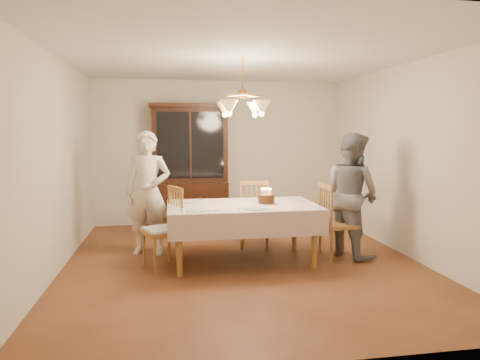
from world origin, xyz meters
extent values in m
plane|color=#5D301A|center=(0.00, 0.00, 0.00)|extent=(5.00, 5.00, 0.00)
plane|color=white|center=(0.00, 0.00, 2.60)|extent=(5.00, 5.00, 0.00)
plane|color=beige|center=(0.00, 2.50, 1.30)|extent=(4.50, 0.00, 4.50)
plane|color=beige|center=(0.00, -2.50, 1.30)|extent=(4.50, 0.00, 4.50)
plane|color=beige|center=(-2.25, 0.00, 1.30)|extent=(0.00, 5.00, 5.00)
plane|color=beige|center=(2.25, 0.00, 1.30)|extent=(0.00, 5.00, 5.00)
cube|color=brown|center=(0.00, 0.00, 0.73)|extent=(1.80, 1.00, 0.04)
cube|color=silver|center=(0.00, 0.00, 0.75)|extent=(1.90, 1.10, 0.01)
cylinder|color=brown|center=(-0.82, -0.42, 0.35)|extent=(0.07, 0.07, 0.71)
cylinder|color=brown|center=(0.82, -0.42, 0.35)|extent=(0.07, 0.07, 0.71)
cylinder|color=brown|center=(-0.82, 0.42, 0.35)|extent=(0.07, 0.07, 0.71)
cylinder|color=brown|center=(0.82, 0.42, 0.35)|extent=(0.07, 0.07, 0.71)
cube|color=black|center=(-0.55, 2.23, 0.40)|extent=(1.30, 0.50, 0.80)
cube|color=black|center=(-0.55, 2.28, 1.45)|extent=(1.30, 0.40, 1.30)
cube|color=black|center=(-0.55, 2.08, 1.45)|extent=(1.14, 0.01, 1.14)
cube|color=black|center=(-0.55, 2.23, 2.13)|extent=(1.38, 0.54, 0.06)
cube|color=brown|center=(0.30, 0.69, 0.45)|extent=(0.53, 0.52, 0.05)
cube|color=brown|center=(0.26, 0.51, 0.97)|extent=(0.40, 0.13, 0.06)
cylinder|color=brown|center=(0.52, 0.81, 0.21)|extent=(0.04, 0.04, 0.43)
cylinder|color=brown|center=(0.17, 0.90, 0.21)|extent=(0.04, 0.04, 0.43)
cylinder|color=brown|center=(0.44, 0.48, 0.21)|extent=(0.04, 0.04, 0.43)
cylinder|color=brown|center=(0.09, 0.57, 0.21)|extent=(0.04, 0.04, 0.43)
cube|color=brown|center=(-1.02, -0.04, 0.45)|extent=(0.56, 0.57, 0.05)
cube|color=brown|center=(-0.85, 0.04, 0.97)|extent=(0.19, 0.38, 0.06)
cylinder|color=brown|center=(-1.25, 0.06, 0.21)|extent=(0.04, 0.04, 0.43)
cylinder|color=brown|center=(-1.11, -0.27, 0.21)|extent=(0.04, 0.04, 0.43)
cylinder|color=brown|center=(-0.94, 0.20, 0.21)|extent=(0.04, 0.04, 0.43)
cylinder|color=brown|center=(-0.79, -0.13, 0.21)|extent=(0.04, 0.04, 0.43)
cube|color=white|center=(-1.02, -0.04, 0.48)|extent=(0.51, 0.52, 0.03)
cube|color=brown|center=(1.29, -0.02, 0.45)|extent=(0.45, 0.46, 0.05)
cube|color=brown|center=(1.10, -0.03, 0.97)|extent=(0.06, 0.40, 0.06)
cylinder|color=brown|center=(1.47, -0.19, 0.21)|extent=(0.04, 0.04, 0.43)
cylinder|color=brown|center=(1.45, 0.17, 0.21)|extent=(0.04, 0.04, 0.43)
cylinder|color=brown|center=(1.13, -0.21, 0.21)|extent=(0.04, 0.04, 0.43)
cylinder|color=brown|center=(1.11, 0.15, 0.21)|extent=(0.04, 0.04, 0.43)
imported|color=#F0E3CA|center=(-1.21, 0.60, 0.85)|extent=(0.70, 0.55, 1.70)
imported|color=slate|center=(1.51, 0.07, 0.84)|extent=(0.90, 0.99, 1.67)
cylinder|color=white|center=(0.30, -0.04, 0.77)|extent=(0.30, 0.30, 0.01)
cylinder|color=#381E0C|center=(0.30, -0.04, 0.83)|extent=(0.21, 0.21, 0.11)
cylinder|color=#598CD8|center=(0.36, -0.04, 0.92)|extent=(0.01, 0.01, 0.07)
sphere|color=#FFB23F|center=(0.36, -0.04, 0.96)|extent=(0.01, 0.01, 0.01)
cylinder|color=pink|center=(0.36, -0.02, 0.92)|extent=(0.01, 0.01, 0.07)
sphere|color=#FFB23F|center=(0.36, -0.02, 0.96)|extent=(0.01, 0.01, 0.01)
cylinder|color=#EACC66|center=(0.35, 0.00, 0.92)|extent=(0.01, 0.01, 0.07)
sphere|color=#FFB23F|center=(0.35, 0.00, 0.96)|extent=(0.01, 0.01, 0.01)
cylinder|color=#598CD8|center=(0.33, 0.01, 0.92)|extent=(0.01, 0.01, 0.07)
sphere|color=#FFB23F|center=(0.33, 0.01, 0.96)|extent=(0.01, 0.01, 0.01)
cylinder|color=pink|center=(0.31, 0.02, 0.92)|extent=(0.01, 0.01, 0.07)
sphere|color=#FFB23F|center=(0.31, 0.02, 0.96)|extent=(0.01, 0.01, 0.01)
cylinder|color=#EACC66|center=(0.29, 0.02, 0.92)|extent=(0.01, 0.01, 0.07)
sphere|color=#FFB23F|center=(0.29, 0.02, 0.96)|extent=(0.01, 0.01, 0.01)
cylinder|color=#598CD8|center=(0.27, 0.01, 0.92)|extent=(0.01, 0.01, 0.07)
sphere|color=#FFB23F|center=(0.27, 0.01, 0.96)|extent=(0.01, 0.01, 0.01)
cylinder|color=pink|center=(0.25, 0.00, 0.92)|extent=(0.01, 0.01, 0.07)
sphere|color=#FFB23F|center=(0.25, 0.00, 0.96)|extent=(0.01, 0.01, 0.01)
cylinder|color=#EACC66|center=(0.24, -0.02, 0.92)|extent=(0.01, 0.01, 0.07)
sphere|color=#FFB23F|center=(0.24, -0.02, 0.96)|extent=(0.01, 0.01, 0.01)
cylinder|color=#598CD8|center=(0.24, -0.04, 0.92)|extent=(0.01, 0.01, 0.07)
sphere|color=#FFB23F|center=(0.24, -0.04, 0.96)|extent=(0.01, 0.01, 0.01)
cylinder|color=pink|center=(0.24, -0.06, 0.92)|extent=(0.01, 0.01, 0.07)
sphere|color=#FFB23F|center=(0.24, -0.06, 0.96)|extent=(0.01, 0.01, 0.01)
cylinder|color=#EACC66|center=(0.25, -0.08, 0.92)|extent=(0.01, 0.01, 0.07)
sphere|color=#FFB23F|center=(0.25, -0.08, 0.96)|extent=(0.01, 0.01, 0.01)
cylinder|color=#598CD8|center=(0.27, -0.09, 0.92)|extent=(0.01, 0.01, 0.07)
sphere|color=#FFB23F|center=(0.27, -0.09, 0.96)|extent=(0.01, 0.01, 0.01)
cylinder|color=pink|center=(0.29, -0.10, 0.92)|extent=(0.01, 0.01, 0.07)
sphere|color=#FFB23F|center=(0.29, -0.10, 0.96)|extent=(0.01, 0.01, 0.01)
cylinder|color=#EACC66|center=(0.31, -0.10, 0.92)|extent=(0.01, 0.01, 0.07)
sphere|color=#FFB23F|center=(0.31, -0.10, 0.96)|extent=(0.01, 0.01, 0.01)
cylinder|color=#598CD8|center=(0.33, -0.09, 0.92)|extent=(0.01, 0.01, 0.07)
sphere|color=#FFB23F|center=(0.33, -0.09, 0.96)|extent=(0.01, 0.01, 0.01)
cylinder|color=pink|center=(0.35, -0.08, 0.92)|extent=(0.01, 0.01, 0.07)
sphere|color=#FFB23F|center=(0.35, -0.08, 0.96)|extent=(0.01, 0.01, 0.01)
cylinder|color=#EACC66|center=(0.36, -0.06, 0.92)|extent=(0.01, 0.01, 0.07)
sphere|color=#FFB23F|center=(0.36, -0.06, 0.96)|extent=(0.01, 0.01, 0.01)
cylinder|color=white|center=(-0.60, -0.35, 0.77)|extent=(0.27, 0.27, 0.02)
cube|color=silver|center=(-0.78, -0.35, 0.76)|extent=(0.01, 0.16, 0.01)
cube|color=white|center=(-0.42, -0.35, 0.76)|extent=(0.10, 0.10, 0.01)
cylinder|color=white|center=(0.08, -0.35, 0.77)|extent=(0.27, 0.27, 0.02)
cube|color=silver|center=(-0.10, -0.35, 0.76)|extent=(0.01, 0.16, 0.01)
cube|color=white|center=(0.26, -0.35, 0.76)|extent=(0.10, 0.10, 0.01)
cylinder|color=white|center=(-0.62, 0.24, 0.77)|extent=(0.23, 0.23, 0.02)
cube|color=silver|center=(-0.78, 0.24, 0.76)|extent=(0.01, 0.16, 0.01)
cube|color=white|center=(-0.46, 0.24, 0.76)|extent=(0.10, 0.10, 0.01)
cylinder|color=#BF8C3F|center=(0.00, 0.00, 2.40)|extent=(0.02, 0.02, 0.40)
cylinder|color=#BF8C3F|center=(0.00, 0.00, 2.15)|extent=(0.12, 0.12, 0.10)
cone|color=#D8994C|center=(0.20, 0.20, 1.97)|extent=(0.22, 0.22, 0.18)
sphere|color=#FFD899|center=(0.20, 0.20, 1.90)|extent=(0.07, 0.07, 0.07)
cone|color=#D8994C|center=(-0.20, 0.20, 1.97)|extent=(0.22, 0.22, 0.18)
sphere|color=#FFD899|center=(-0.20, 0.20, 1.90)|extent=(0.07, 0.07, 0.07)
cone|color=#D8994C|center=(-0.20, -0.20, 1.97)|extent=(0.22, 0.22, 0.18)
sphere|color=#FFD899|center=(-0.20, -0.20, 1.90)|extent=(0.07, 0.07, 0.07)
cone|color=#D8994C|center=(0.20, -0.20, 1.97)|extent=(0.22, 0.22, 0.18)
sphere|color=#FFD899|center=(0.20, -0.20, 1.90)|extent=(0.07, 0.07, 0.07)
camera|label=1|loc=(-0.93, -5.32, 1.69)|focal=32.00mm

